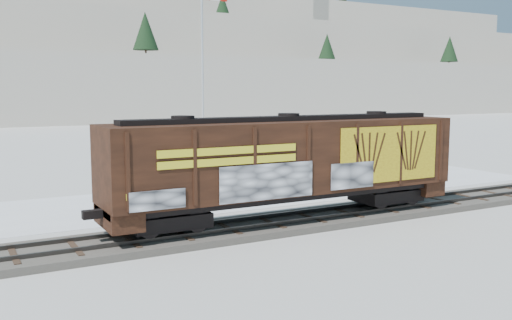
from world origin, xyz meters
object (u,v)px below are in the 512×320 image
flagpole (204,104)px  car_white (278,175)px  hopper_railcar (289,161)px  car_dark (389,167)px  car_silver (203,182)px

flagpole → car_white: size_ratio=2.56×
hopper_railcar → car_dark: hopper_railcar is taller
car_silver → hopper_railcar: bearing=-163.1°
hopper_railcar → car_dark: (12.72, 7.88, -2.07)m
car_silver → car_dark: 13.26m
car_dark → car_white: bearing=106.4°
car_silver → car_white: (4.81, 0.11, 0.02)m
hopper_railcar → car_white: hopper_railcar is taller
flagpole → car_silver: 8.48m
car_white → car_dark: bearing=-69.5°
car_silver → car_dark: car_silver is taller
hopper_railcar → flagpole: (2.55, 14.69, 2.03)m
car_white → car_dark: car_white is taller
hopper_railcar → flagpole: bearing=80.1°
flagpole → car_dark: 12.91m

